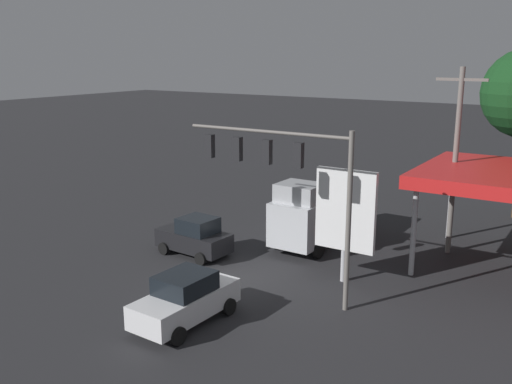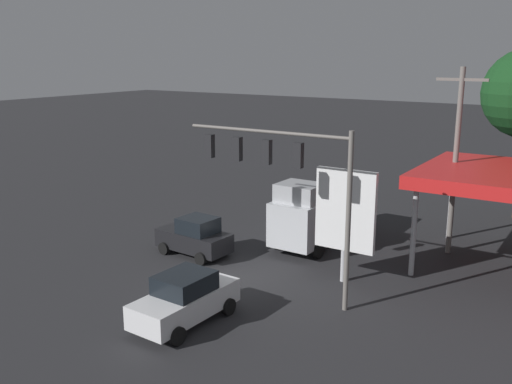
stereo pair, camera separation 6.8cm
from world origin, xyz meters
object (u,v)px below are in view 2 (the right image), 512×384
Objects in this scene: utility_pole at (456,157)px; price_sign at (345,212)px; sedan_far at (185,299)px; delivery_truck at (318,212)px; traffic_signal_assembly at (281,168)px; hatchback_crossing at (195,237)px.

utility_pole is 7.17m from price_sign.
sedan_far is 10.99m from delivery_truck.
price_sign is at bearing -123.21° from traffic_signal_assembly.
utility_pole is (-4.59, -8.92, -0.47)m from traffic_signal_assembly.
delivery_truck is (6.27, 2.22, -3.19)m from utility_pole.
delivery_truck is (1.67, -6.70, -3.65)m from traffic_signal_assembly.
hatchback_crossing is at bearing -141.56° from sedan_far.
sedan_far is at bearing 69.79° from traffic_signal_assembly.
delivery_truck is at bearing -50.63° from price_sign.
traffic_signal_assembly is 0.81× the size of utility_pole.
price_sign is (2.90, 6.33, -1.71)m from utility_pole.
sedan_far is 7.37m from hatchback_crossing.
price_sign reaches higher than delivery_truck.
utility_pole is 7.37m from delivery_truck.
traffic_signal_assembly is 1.92× the size of hatchback_crossing.
utility_pole is at bearing -114.59° from price_sign.
price_sign reaches higher than sedan_far.
utility_pole is 2.06× the size of sedan_far.
price_sign is 0.74× the size of delivery_truck.
traffic_signal_assembly reaches higher than sedan_far.
traffic_signal_assembly is at bearing 167.88° from hatchback_crossing.
price_sign is at bearing 40.24° from delivery_truck.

